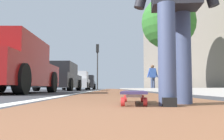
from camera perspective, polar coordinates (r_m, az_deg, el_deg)
name	(u,v)px	position (r m, az deg, el deg)	size (l,w,h in m)	color
ground_plane	(116,91)	(10.74, 0.89, -5.06)	(80.00, 80.00, 0.00)	#38383D
bike_lane_paint	(113,90)	(24.74, 0.17, -4.63)	(56.00, 1.91, 0.00)	brown
lane_stripe_white	(100,90)	(20.75, -2.79, -4.68)	(52.00, 0.16, 0.01)	silver
sidewalk_curb	(154,89)	(19.04, 9.91, -4.45)	(52.00, 3.20, 0.15)	#9E9B93
building_facade	(179,34)	(24.21, 15.42, 8.19)	(40.00, 1.20, 10.63)	slate
skateboard	(134,93)	(2.17, 5.17, -5.52)	(0.86, 0.28, 0.11)	red
parked_car_near	(8,66)	(7.12, -23.29, 0.78)	(4.53, 1.96, 1.50)	maroon
parked_car_mid	(60,78)	(13.18, -12.26, -1.76)	(4.08, 1.97, 1.48)	black
parked_car_far	(77,81)	(19.84, -8.21, -2.66)	(4.05, 2.04, 1.46)	#B7B7BC
parked_car_end	(86,83)	(25.67, -6.09, -3.04)	(4.62, 2.00, 1.47)	black
traffic_light	(97,58)	(23.71, -3.45, 2.77)	(0.33, 0.28, 4.44)	#2D2D2D
street_tree_mid	(169,23)	(12.98, 13.19, 10.83)	(2.77, 2.77, 4.91)	brown
pedestrian_distant	(153,76)	(16.21, 9.56, -1.34)	(0.47, 0.74, 1.69)	#384260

